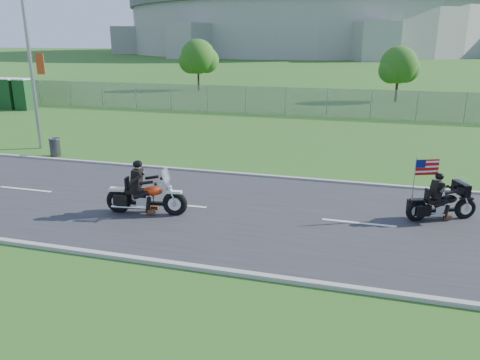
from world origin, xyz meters
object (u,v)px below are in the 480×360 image
(motorcycle_lead, at_px, (145,198))
(motorcycle_follow, at_px, (441,204))
(porta_toilet_b, at_px, (9,94))
(trash_can, at_px, (55,148))
(porta_toilet_a, at_px, (24,95))
(streetlight, at_px, (30,33))

(motorcycle_lead, height_order, motorcycle_follow, motorcycle_follow)
(porta_toilet_b, relative_size, trash_can, 2.76)
(motorcycle_lead, distance_m, motorcycle_follow, 9.20)
(motorcycle_lead, bearing_deg, porta_toilet_a, 128.95)
(streetlight, xyz_separation_m, trash_can, (1.75, -1.43, -5.22))
(streetlight, bearing_deg, trash_can, -39.23)
(porta_toilet_a, relative_size, trash_can, 2.76)
(porta_toilet_b, height_order, trash_can, porta_toilet_b)
(streetlight, height_order, motorcycle_lead, streetlight)
(porta_toilet_a, xyz_separation_m, trash_can, (11.77, -12.21, -0.73))
(motorcycle_follow, bearing_deg, porta_toilet_b, 128.74)
(porta_toilet_b, bearing_deg, trash_can, -42.83)
(porta_toilet_b, height_order, motorcycle_lead, porta_toilet_b)
(streetlight, xyz_separation_m, porta_toilet_b, (-11.42, 10.78, -4.49))
(trash_can, bearing_deg, porta_toilet_b, 137.17)
(motorcycle_lead, xyz_separation_m, trash_can, (-7.64, 5.80, -0.15))
(trash_can, bearing_deg, motorcycle_follow, -12.86)
(motorcycle_follow, xyz_separation_m, trash_can, (-16.62, 3.79, -0.11))
(motorcycle_follow, height_order, trash_can, motorcycle_follow)
(porta_toilet_b, xyz_separation_m, motorcycle_follow, (29.79, -16.00, -0.62))
(porta_toilet_a, height_order, motorcycle_follow, porta_toilet_a)
(streetlight, relative_size, motorcycle_follow, 4.63)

